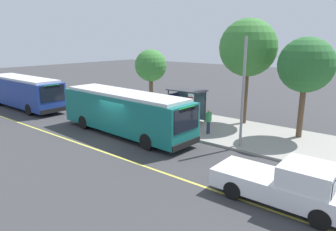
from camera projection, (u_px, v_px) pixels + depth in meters
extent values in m
plane|color=#38383A|center=(116.00, 138.00, 20.31)|extent=(120.00, 120.00, 0.00)
cube|color=gray|center=(172.00, 119.00, 24.81)|extent=(44.00, 6.40, 0.15)
cube|color=#E0D64C|center=(89.00, 147.00, 18.65)|extent=(36.00, 0.14, 0.01)
cube|color=#146B66|center=(124.00, 112.00, 20.82)|extent=(10.87, 3.06, 2.40)
cube|color=silver|center=(124.00, 93.00, 20.50)|extent=(10.00, 2.77, 0.20)
cube|color=black|center=(187.00, 120.00, 17.22)|extent=(0.14, 2.17, 1.34)
cube|color=black|center=(138.00, 105.00, 21.68)|extent=(9.46, 0.49, 1.06)
cube|color=silver|center=(139.00, 122.00, 21.99)|extent=(10.21, 0.52, 0.28)
cube|color=#26D83F|center=(187.00, 109.00, 17.07)|extent=(0.10, 1.40, 0.24)
cube|color=black|center=(187.00, 144.00, 17.56)|extent=(0.20, 2.50, 0.36)
cylinder|color=black|center=(173.00, 133.00, 19.74)|extent=(1.01, 0.33, 1.00)
cylinder|color=black|center=(147.00, 142.00, 18.07)|extent=(1.01, 0.33, 1.00)
cylinder|color=black|center=(109.00, 116.00, 23.99)|extent=(1.01, 0.33, 1.00)
cylinder|color=black|center=(84.00, 122.00, 22.32)|extent=(1.01, 0.33, 1.00)
cube|color=navy|center=(24.00, 92.00, 28.94)|extent=(10.43, 2.66, 2.40)
cube|color=silver|center=(22.00, 78.00, 28.63)|extent=(9.60, 2.39, 0.20)
cube|color=black|center=(53.00, 93.00, 25.60)|extent=(0.06, 2.17, 1.34)
cube|color=black|center=(36.00, 87.00, 29.84)|extent=(9.16, 0.13, 1.06)
cube|color=yellow|center=(38.00, 100.00, 30.14)|extent=(9.88, 0.13, 0.28)
cube|color=#26D83F|center=(52.00, 86.00, 25.46)|extent=(0.04, 1.40, 0.24)
cube|color=black|center=(54.00, 110.00, 25.94)|extent=(0.11, 2.50, 0.36)
cylinder|color=black|center=(54.00, 105.00, 28.06)|extent=(1.00, 0.29, 1.00)
cylinder|color=black|center=(29.00, 110.00, 26.33)|extent=(1.00, 0.29, 1.00)
cylinder|color=black|center=(21.00, 97.00, 31.99)|extent=(1.00, 0.29, 1.00)
cube|color=white|center=(281.00, 187.00, 12.12)|extent=(5.41, 2.04, 0.75)
cube|color=white|center=(308.00, 175.00, 11.36)|extent=(1.90, 1.91, 0.80)
cylinder|color=black|center=(332.00, 198.00, 11.86)|extent=(0.76, 0.25, 0.76)
cylinder|color=black|center=(320.00, 219.00, 10.50)|extent=(0.76, 0.25, 0.76)
cylinder|color=black|center=(251.00, 175.00, 13.86)|extent=(0.76, 0.25, 0.76)
cylinder|color=black|center=(233.00, 190.00, 12.50)|extent=(0.76, 0.25, 0.76)
cylinder|color=#333338|center=(205.00, 107.00, 23.47)|extent=(0.10, 0.10, 2.40)
cylinder|color=#333338|center=(196.00, 110.00, 22.49)|extent=(0.10, 0.10, 2.40)
cylinder|color=#333338|center=(178.00, 103.00, 25.06)|extent=(0.10, 0.10, 2.40)
cylinder|color=#333338|center=(168.00, 105.00, 24.08)|extent=(0.10, 0.10, 2.40)
cube|color=#333338|center=(187.00, 90.00, 23.48)|extent=(2.90, 1.60, 0.08)
cube|color=#4C606B|center=(191.00, 105.00, 24.26)|extent=(2.47, 0.04, 2.16)
cube|color=navy|center=(173.00, 104.00, 24.58)|extent=(0.06, 1.11, 1.82)
cube|color=brown|center=(185.00, 115.00, 24.02)|extent=(1.60, 0.44, 0.06)
cube|color=brown|center=(187.00, 111.00, 24.13)|extent=(1.60, 0.05, 0.44)
cube|color=#333338|center=(178.00, 116.00, 24.52)|extent=(0.08, 0.40, 0.45)
cube|color=#333338|center=(193.00, 119.00, 23.63)|extent=(0.08, 0.40, 0.45)
cylinder|color=#333338|center=(191.00, 114.00, 20.21)|extent=(0.07, 0.07, 2.80)
cube|color=white|center=(191.00, 98.00, 19.93)|extent=(0.44, 0.03, 0.56)
cube|color=red|center=(191.00, 98.00, 19.92)|extent=(0.40, 0.01, 0.16)
cylinder|color=#282D47|center=(209.00, 127.00, 20.77)|extent=(0.14, 0.14, 0.85)
cylinder|color=#282D47|center=(208.00, 128.00, 20.64)|extent=(0.14, 0.14, 0.85)
cube|color=#338C4C|center=(209.00, 117.00, 20.53)|extent=(0.24, 0.40, 0.62)
sphere|color=tan|center=(209.00, 111.00, 20.43)|extent=(0.22, 0.22, 0.22)
cylinder|color=brown|center=(301.00, 112.00, 19.73)|extent=(0.36, 0.36, 3.39)
sphere|color=#28662D|center=(306.00, 65.00, 19.01)|extent=(3.45, 3.45, 3.45)
cylinder|color=brown|center=(151.00, 93.00, 28.41)|extent=(0.36, 0.36, 2.84)
sphere|color=#387A33|center=(151.00, 65.00, 27.80)|extent=(2.89, 2.89, 2.89)
cylinder|color=brown|center=(245.00, 97.00, 23.02)|extent=(0.36, 0.36, 4.09)
sphere|color=#387A33|center=(248.00, 48.00, 22.15)|extent=(4.16, 4.16, 4.16)
cylinder|color=gray|center=(243.00, 93.00, 17.74)|extent=(0.16, 0.16, 6.40)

